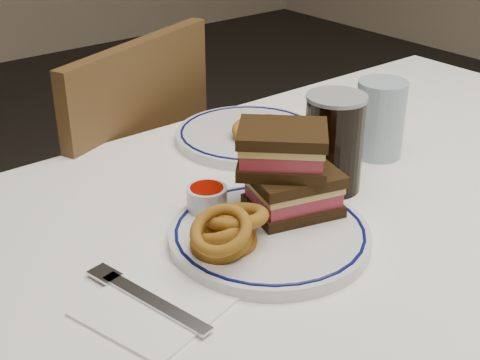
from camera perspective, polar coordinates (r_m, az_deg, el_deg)
dining_table at (r=1.09m, az=11.44°, el=-5.89°), size 1.27×0.87×0.75m
chair_far at (r=1.49m, az=-11.21°, el=-3.33°), size 0.54×0.54×0.90m
main_plate at (r=0.89m, az=2.56°, el=-4.71°), size 0.27×0.27×0.02m
reuben_sandwich at (r=0.91m, az=4.11°, el=0.84°), size 0.15×0.15×0.12m
onion_rings_main at (r=0.84m, az=-1.12°, el=-4.23°), size 0.13×0.11×0.08m
ketchup_ramekin at (r=0.93m, az=-2.84°, el=-1.44°), size 0.06×0.06×0.03m
beer_mug at (r=1.01m, az=8.10°, el=3.30°), size 0.13×0.09×0.15m
water_glass at (r=1.14m, az=11.85°, el=5.12°), size 0.08×0.08×0.13m
far_plate at (r=1.19m, az=0.76°, el=3.87°), size 0.26×0.26×0.02m
onion_rings_far at (r=1.17m, az=1.58°, el=4.48°), size 0.11×0.08×0.04m
napkin_fork at (r=0.79m, az=-7.43°, el=-10.42°), size 0.18×0.20×0.01m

